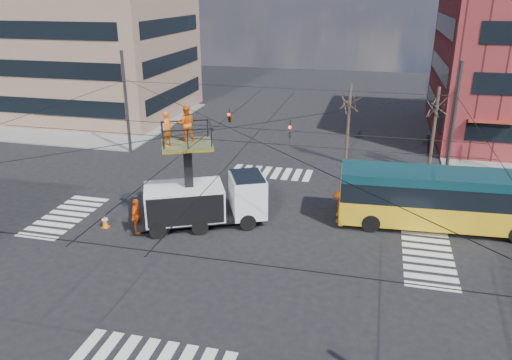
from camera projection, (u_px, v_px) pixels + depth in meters
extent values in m
plane|color=black|center=(232.00, 235.00, 26.56)|extent=(120.00, 120.00, 0.00)
cube|color=slate|center=(91.00, 119.00, 50.27)|extent=(18.00, 18.00, 0.12)
cube|color=black|center=(48.00, 107.00, 45.15)|extent=(15.30, 0.12, 1.50)
cube|color=black|center=(175.00, 94.00, 50.40)|extent=(0.12, 13.60, 1.50)
cube|color=black|center=(43.00, 69.00, 43.96)|extent=(15.30, 0.12, 1.50)
cube|color=black|center=(173.00, 61.00, 49.21)|extent=(0.12, 13.60, 1.50)
cube|color=black|center=(37.00, 30.00, 42.77)|extent=(15.30, 0.12, 1.50)
cube|color=black|center=(171.00, 26.00, 48.02)|extent=(0.12, 13.60, 1.50)
cube|color=black|center=(435.00, 106.00, 44.78)|extent=(0.12, 13.60, 1.58)
cube|color=black|center=(440.00, 67.00, 43.53)|extent=(0.12, 13.60, 1.57)
cube|color=black|center=(445.00, 25.00, 42.28)|extent=(0.12, 13.60, 1.57)
cylinder|color=#2D2D30|center=(453.00, 121.00, 33.34)|extent=(0.24, 0.24, 8.00)
cylinder|color=#2D2D30|center=(126.00, 103.00, 38.70)|extent=(0.24, 0.24, 8.00)
cylinder|color=black|center=(278.00, 88.00, 35.41)|extent=(24.00, 0.03, 0.03)
cylinder|color=black|center=(19.00, 118.00, 27.20)|extent=(0.03, 24.00, 0.03)
cylinder|color=black|center=(104.00, 245.00, 13.64)|extent=(24.00, 0.03, 0.03)
cylinder|color=black|center=(492.00, 149.00, 21.85)|extent=(0.03, 24.00, 0.03)
cylinder|color=black|center=(230.00, 128.00, 24.46)|extent=(24.02, 24.02, 0.03)
cylinder|color=black|center=(230.00, 128.00, 24.46)|extent=(24.02, 24.02, 0.03)
cylinder|color=black|center=(222.00, 140.00, 23.47)|extent=(24.00, 0.03, 0.03)
cylinder|color=black|center=(236.00, 128.00, 25.65)|extent=(24.00, 0.03, 0.03)
cylinder|color=black|center=(207.00, 134.00, 24.87)|extent=(0.03, 24.00, 0.03)
cylinder|color=black|center=(253.00, 137.00, 24.33)|extent=(0.03, 24.00, 0.03)
imported|color=black|center=(290.00, 131.00, 26.91)|extent=(0.16, 0.20, 1.00)
imported|color=black|center=(230.00, 114.00, 29.52)|extent=(0.26, 1.24, 0.50)
cylinder|color=#382B21|center=(348.00, 124.00, 36.62)|extent=(0.24, 0.24, 6.00)
cylinder|color=#382B21|center=(434.00, 129.00, 35.28)|extent=(0.24, 0.24, 6.00)
cube|color=black|center=(201.00, 215.00, 27.59)|extent=(7.27, 4.96, 0.30)
cube|color=silver|center=(248.00, 195.00, 27.71)|extent=(2.65, 2.94, 2.20)
cube|color=black|center=(247.00, 182.00, 27.42)|extent=(2.42, 2.76, 0.80)
cube|color=silver|center=(184.00, 202.00, 27.11)|extent=(4.86, 4.04, 1.80)
cylinder|color=black|center=(248.00, 222.00, 27.01)|extent=(0.96, 0.70, 0.90)
cylinder|color=black|center=(241.00, 205.00, 29.12)|extent=(0.96, 0.70, 0.90)
cylinder|color=black|center=(200.00, 226.00, 26.54)|extent=(0.96, 0.70, 0.90)
cylinder|color=black|center=(196.00, 209.00, 28.64)|extent=(0.96, 0.70, 0.90)
cylinder|color=black|center=(158.00, 230.00, 26.14)|extent=(0.96, 0.70, 0.90)
cylinder|color=black|center=(157.00, 212.00, 28.24)|extent=(0.96, 0.70, 0.90)
cube|color=black|center=(188.00, 174.00, 26.59)|extent=(0.60, 0.60, 3.31)
cube|color=#494B2D|center=(187.00, 144.00, 26.00)|extent=(3.24, 3.00, 0.12)
cube|color=yellow|center=(187.00, 146.00, 26.04)|extent=(3.24, 3.00, 0.12)
imported|color=orange|center=(168.00, 129.00, 25.10)|extent=(0.53, 0.72, 1.80)
imported|color=orange|center=(186.00, 123.00, 25.97)|extent=(1.13, 1.02, 1.89)
cube|color=gold|center=(446.00, 212.00, 27.07)|extent=(11.54, 3.32, 1.30)
cube|color=black|center=(449.00, 191.00, 26.64)|extent=(11.53, 3.27, 1.10)
cube|color=#0C2D35|center=(451.00, 177.00, 26.35)|extent=(11.54, 3.32, 0.50)
cube|color=gold|center=(342.00, 194.00, 27.76)|extent=(0.41, 2.48, 2.80)
cube|color=black|center=(340.00, 213.00, 28.18)|extent=(0.31, 2.60, 0.30)
cube|color=gold|center=(345.00, 173.00, 27.30)|extent=(0.20, 1.60, 0.35)
cylinder|color=black|center=(371.00, 223.00, 26.80)|extent=(1.02, 0.36, 1.00)
cylinder|color=black|center=(369.00, 206.00, 28.97)|extent=(1.02, 0.36, 1.00)
cylinder|color=black|center=(505.00, 215.00, 27.75)|extent=(1.02, 0.36, 1.00)
cone|color=orange|center=(105.00, 221.00, 27.33)|extent=(0.36, 0.36, 0.73)
imported|color=#E1550E|center=(136.00, 216.00, 26.47)|extent=(0.63, 1.21, 1.97)
imported|color=#D04E0D|center=(339.00, 206.00, 27.83)|extent=(0.74, 1.22, 1.84)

